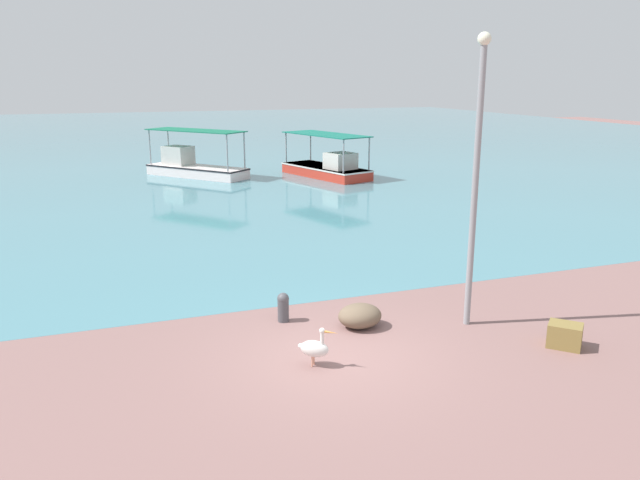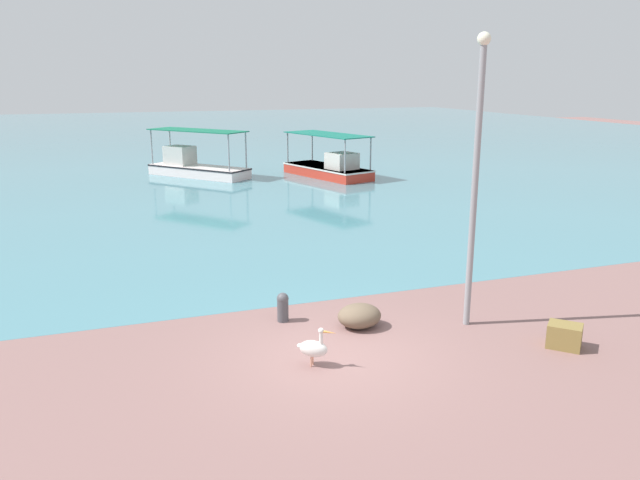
# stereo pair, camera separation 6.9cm
# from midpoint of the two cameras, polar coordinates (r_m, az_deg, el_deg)

# --- Properties ---
(ground) EXTENTS (120.00, 120.00, 0.00)m
(ground) POSITION_cam_midpoint_polar(r_m,az_deg,el_deg) (12.57, 1.28, -10.50)
(ground) COLOR #86615D
(harbor_water) EXTENTS (110.00, 90.00, 0.00)m
(harbor_water) POSITION_cam_midpoint_polar(r_m,az_deg,el_deg) (58.99, -16.00, 8.91)
(harbor_water) COLOR teal
(harbor_water) RESTS_ON ground
(fishing_boat_far_right) EXTENTS (3.67, 6.05, 2.34)m
(fishing_boat_far_right) POSITION_cam_midpoint_polar(r_m,az_deg,el_deg) (34.53, 0.69, 6.70)
(fishing_boat_far_right) COLOR red
(fishing_boat_far_right) RESTS_ON harbor_water
(fishing_boat_far_left) EXTENTS (5.20, 5.76, 2.55)m
(fishing_boat_far_left) POSITION_cam_midpoint_polar(r_m,az_deg,el_deg) (35.53, -11.58, 6.71)
(fishing_boat_far_left) COLOR white
(fishing_boat_far_left) RESTS_ON harbor_water
(pelican) EXTENTS (0.69, 0.60, 0.80)m
(pelican) POSITION_cam_midpoint_polar(r_m,az_deg,el_deg) (11.99, -0.66, -9.83)
(pelican) COLOR #E0997A
(pelican) RESTS_ON ground
(lamp_post) EXTENTS (0.28, 0.28, 6.23)m
(lamp_post) POSITION_cam_midpoint_polar(r_m,az_deg,el_deg) (13.56, 13.95, 6.31)
(lamp_post) COLOR gray
(lamp_post) RESTS_ON ground
(mooring_bollard) EXTENTS (0.27, 0.27, 0.67)m
(mooring_bollard) POSITION_cam_midpoint_polar(r_m,az_deg,el_deg) (14.12, -3.53, -6.06)
(mooring_bollard) COLOR #47474C
(mooring_bollard) RESTS_ON ground
(net_pile) EXTENTS (0.98, 0.83, 0.53)m
(net_pile) POSITION_cam_midpoint_polar(r_m,az_deg,el_deg) (13.83, 3.52, -6.93)
(net_pile) COLOR brown
(net_pile) RESTS_ON ground
(cargo_crate) EXTENTS (0.81, 0.82, 0.50)m
(cargo_crate) POSITION_cam_midpoint_polar(r_m,az_deg,el_deg) (13.77, 21.34, -8.13)
(cargo_crate) COLOR olive
(cargo_crate) RESTS_ON ground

